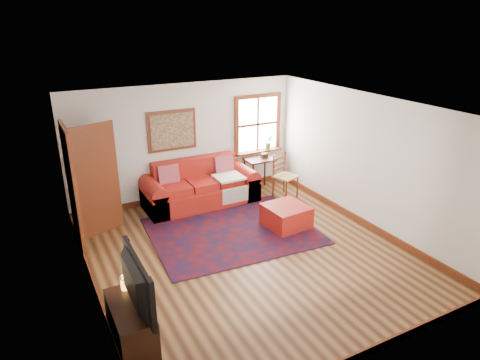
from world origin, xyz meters
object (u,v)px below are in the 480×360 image
red_leather_sofa (200,190)px  red_ottoman (286,216)px  side_table (259,164)px  media_cabinet (131,324)px  ladder_back_chair (284,174)px

red_leather_sofa → red_ottoman: 2.05m
side_table → red_leather_sofa: bearing=-178.7°
side_table → media_cabinet: side_table is taller
ladder_back_chair → media_cabinet: size_ratio=1.00×
media_cabinet → red_leather_sofa: bearing=55.8°
side_table → media_cabinet: (-3.84, -3.53, -0.38)m
red_ottoman → ladder_back_chair: size_ratio=0.77×
red_ottoman → ladder_back_chair: (0.74, 1.25, 0.31)m
ladder_back_chair → red_leather_sofa: bearing=163.5°
red_ottoman → side_table: 1.91m
red_leather_sofa → ladder_back_chair: size_ratio=2.46×
ladder_back_chair → media_cabinet: ladder_back_chair is taller
red_leather_sofa → media_cabinet: (-2.37, -3.49, -0.04)m
media_cabinet → ladder_back_chair: bearing=35.7°
red_leather_sofa → red_ottoman: (1.02, -1.77, -0.10)m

